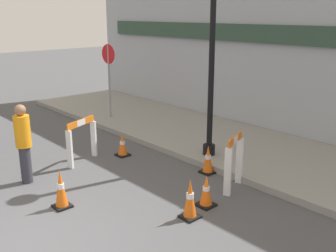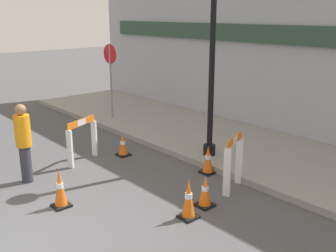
% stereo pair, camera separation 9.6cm
% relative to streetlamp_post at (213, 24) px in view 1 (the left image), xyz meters
% --- Properties ---
extents(sidewalk_slab, '(18.00, 3.30, 0.14)m').
position_rel_streetlamp_post_xyz_m(sidewalk_slab, '(0.64, 1.16, -3.06)').
color(sidewalk_slab, gray).
rests_on(sidewalk_slab, ground_plane).
extents(storefront_facade, '(18.00, 0.22, 5.50)m').
position_rel_streetlamp_post_xyz_m(storefront_facade, '(0.64, 2.89, -0.38)').
color(storefront_facade, '#A3A8B2').
rests_on(storefront_facade, ground_plane).
extents(streetlamp_post, '(0.44, 0.44, 4.61)m').
position_rel_streetlamp_post_xyz_m(streetlamp_post, '(0.00, 0.00, 0.00)').
color(streetlamp_post, black).
rests_on(streetlamp_post, sidewalk_slab).
extents(stop_sign, '(0.60, 0.06, 2.29)m').
position_rel_streetlamp_post_xyz_m(stop_sign, '(-4.44, 0.24, -1.45)').
color(stop_sign, gray).
rests_on(stop_sign, sidewalk_slab).
extents(barricade_0, '(0.47, 0.92, 1.03)m').
position_rel_streetlamp_post_xyz_m(barricade_0, '(-1.90, -2.26, -2.57)').
color(barricade_0, white).
rests_on(barricade_0, ground_plane).
extents(barricade_1, '(0.36, 0.73, 1.10)m').
position_rel_streetlamp_post_xyz_m(barricade_1, '(1.39, -0.82, -2.55)').
color(barricade_1, white).
rests_on(barricade_1, ground_plane).
extents(traffic_cone_0, '(0.30, 0.30, 0.59)m').
position_rel_streetlamp_post_xyz_m(traffic_cone_0, '(1.51, -1.75, -2.85)').
color(traffic_cone_0, black).
rests_on(traffic_cone_0, ground_plane).
extents(traffic_cone_1, '(0.30, 0.30, 0.72)m').
position_rel_streetlamp_post_xyz_m(traffic_cone_1, '(-0.18, -3.70, -2.79)').
color(traffic_cone_1, black).
rests_on(traffic_cone_1, ground_plane).
extents(traffic_cone_2, '(0.30, 0.30, 0.57)m').
position_rel_streetlamp_post_xyz_m(traffic_cone_2, '(-1.61, -1.33, -2.86)').
color(traffic_cone_2, black).
rests_on(traffic_cone_2, ground_plane).
extents(traffic_cone_3, '(0.30, 0.30, 0.63)m').
position_rel_streetlamp_post_xyz_m(traffic_cone_3, '(0.50, -0.59, -2.83)').
color(traffic_cone_3, black).
rests_on(traffic_cone_3, ground_plane).
extents(traffic_cone_4, '(0.30, 0.30, 0.71)m').
position_rel_streetlamp_post_xyz_m(traffic_cone_4, '(1.62, -2.26, -2.79)').
color(traffic_cone_4, black).
rests_on(traffic_cone_4, ground_plane).
extents(person_worker, '(0.43, 0.43, 1.64)m').
position_rel_streetlamp_post_xyz_m(person_worker, '(-1.65, -3.71, -2.24)').
color(person_worker, '#33333D').
rests_on(person_worker, ground_plane).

